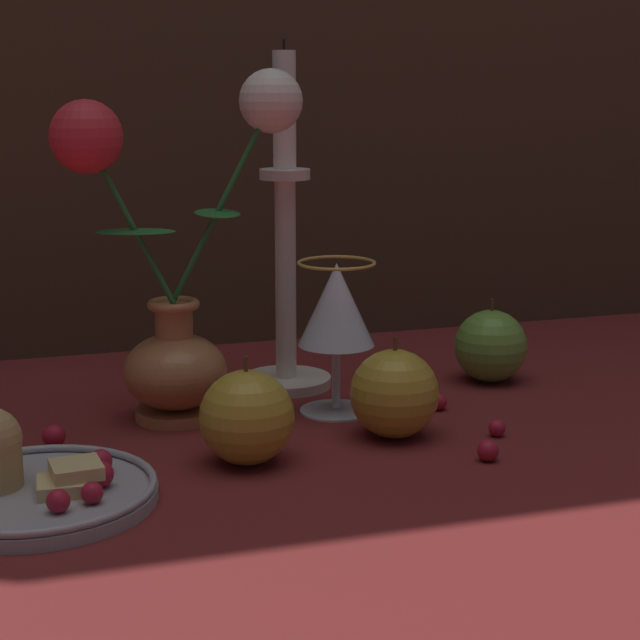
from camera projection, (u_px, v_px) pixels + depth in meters
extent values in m
plane|color=maroon|center=(282.00, 435.00, 0.94)|extent=(2.40, 2.40, 0.00)
cylinder|color=#B77042|center=(177.00, 413.00, 0.98)|extent=(0.08, 0.08, 0.01)
ellipsoid|color=#B77042|center=(175.00, 371.00, 0.98)|extent=(0.09, 0.09, 0.07)
cylinder|color=#B77042|center=(174.00, 325.00, 0.97)|extent=(0.03, 0.03, 0.04)
torus|color=#B77042|center=(173.00, 304.00, 0.96)|extent=(0.05, 0.05, 0.01)
cylinder|color=#23662D|center=(131.00, 223.00, 0.93)|extent=(0.08, 0.02, 0.15)
ellipsoid|color=#23662D|center=(136.00, 232.00, 0.93)|extent=(0.08, 0.06, 0.00)
sphere|color=red|center=(86.00, 137.00, 0.90)|extent=(0.06, 0.06, 0.06)
cylinder|color=#23662D|center=(222.00, 203.00, 0.96)|extent=(0.10, 0.01, 0.18)
ellipsoid|color=#23662D|center=(217.00, 213.00, 0.96)|extent=(0.04, 0.07, 0.00)
sphere|color=silver|center=(271.00, 101.00, 0.96)|extent=(0.06, 0.06, 0.06)
cylinder|color=#A3A3A8|center=(38.00, 497.00, 0.79)|extent=(0.18, 0.18, 0.01)
torus|color=#A3A3A8|center=(37.00, 487.00, 0.78)|extent=(0.18, 0.18, 0.01)
cube|color=#DBBC7A|center=(62.00, 486.00, 0.78)|extent=(0.04, 0.04, 0.01)
cube|color=#DBBC7A|center=(76.00, 469.00, 0.79)|extent=(0.04, 0.04, 0.01)
sphere|color=#AD192D|center=(58.00, 501.00, 0.74)|extent=(0.02, 0.02, 0.02)
sphere|color=#AD192D|center=(92.00, 493.00, 0.76)|extent=(0.02, 0.02, 0.02)
sphere|color=#AD192D|center=(100.00, 474.00, 0.79)|extent=(0.02, 0.02, 0.02)
sphere|color=#AD192D|center=(100.00, 461.00, 0.82)|extent=(0.02, 0.02, 0.02)
cylinder|color=silver|center=(336.00, 409.00, 1.01)|extent=(0.07, 0.07, 0.00)
cylinder|color=silver|center=(336.00, 376.00, 1.00)|extent=(0.01, 0.01, 0.06)
cone|color=silver|center=(336.00, 304.00, 0.98)|extent=(0.07, 0.07, 0.08)
cone|color=maroon|center=(336.00, 316.00, 0.99)|extent=(0.06, 0.06, 0.05)
torus|color=gold|center=(337.00, 263.00, 0.97)|extent=(0.07, 0.07, 0.00)
cylinder|color=silver|center=(286.00, 381.00, 1.09)|extent=(0.09, 0.09, 0.01)
cylinder|color=silver|center=(286.00, 280.00, 1.07)|extent=(0.02, 0.02, 0.20)
cylinder|color=silver|center=(285.00, 174.00, 1.04)|extent=(0.05, 0.05, 0.01)
cylinder|color=white|center=(284.00, 110.00, 1.03)|extent=(0.02, 0.02, 0.11)
cylinder|color=black|center=(284.00, 45.00, 1.02)|extent=(0.00, 0.00, 0.01)
sphere|color=#B2932D|center=(394.00, 394.00, 0.93)|extent=(0.08, 0.08, 0.08)
cylinder|color=#4C3319|center=(395.00, 343.00, 0.92)|extent=(0.00, 0.00, 0.01)
sphere|color=#669938|center=(491.00, 346.00, 1.10)|extent=(0.07, 0.07, 0.07)
cylinder|color=#4C3319|center=(492.00, 305.00, 1.09)|extent=(0.00, 0.00, 0.01)
sphere|color=#B2932D|center=(247.00, 417.00, 0.86)|extent=(0.08, 0.08, 0.08)
cylinder|color=#4C3319|center=(246.00, 364.00, 0.85)|extent=(0.00, 0.00, 0.01)
sphere|color=#AD192D|center=(54.00, 436.00, 0.91)|extent=(0.02, 0.02, 0.02)
sphere|color=#AD192D|center=(497.00, 428.00, 0.93)|extent=(0.02, 0.02, 0.02)
sphere|color=#AD192D|center=(488.00, 451.00, 0.87)|extent=(0.02, 0.02, 0.02)
sphere|color=#AD192D|center=(439.00, 402.00, 1.01)|extent=(0.02, 0.02, 0.02)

